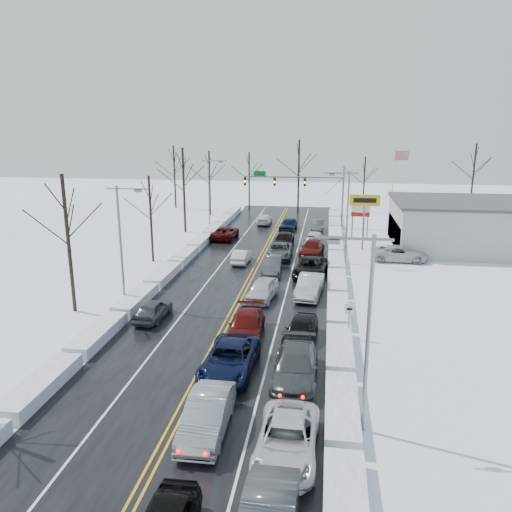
% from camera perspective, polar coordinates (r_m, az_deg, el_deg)
% --- Properties ---
extents(ground, '(160.00, 160.00, 0.00)m').
position_cam_1_polar(ground, '(40.88, -1.48, -4.12)').
color(ground, white).
rests_on(ground, ground).
extents(road_surface, '(14.00, 84.00, 0.01)m').
position_cam_1_polar(road_surface, '(42.75, -1.03, -3.25)').
color(road_surface, black).
rests_on(road_surface, ground).
extents(snow_bank_left, '(1.55, 72.00, 0.75)m').
position_cam_1_polar(snow_bank_left, '(44.56, -10.73, -2.76)').
color(snow_bank_left, white).
rests_on(snow_bank_left, ground).
extents(snow_bank_right, '(1.55, 72.00, 0.75)m').
position_cam_1_polar(snow_bank_right, '(42.25, 9.22, -3.68)').
color(snow_bank_right, white).
rests_on(snow_bank_right, ground).
extents(traffic_signal_mast, '(13.28, 0.39, 8.00)m').
position_cam_1_polar(traffic_signal_mast, '(66.61, 5.55, 8.07)').
color(traffic_signal_mast, slate).
rests_on(traffic_signal_mast, ground).
extents(tires_plus_sign, '(3.20, 0.34, 6.00)m').
position_cam_1_polar(tires_plus_sign, '(54.86, 12.31, 5.83)').
color(tires_plus_sign, slate).
rests_on(tires_plus_sign, ground).
extents(used_vehicles_sign, '(2.20, 0.22, 4.65)m').
position_cam_1_polar(used_vehicles_sign, '(61.04, 11.87, 5.15)').
color(used_vehicles_sign, slate).
rests_on(used_vehicles_sign, ground).
extents(speed_limit_sign, '(0.55, 0.09, 2.35)m').
position_cam_1_polar(speed_limit_sign, '(32.31, 10.61, -6.57)').
color(speed_limit_sign, slate).
rests_on(speed_limit_sign, ground).
extents(flagpole, '(1.87, 1.20, 10.00)m').
position_cam_1_polar(flagpole, '(69.02, 15.52, 8.21)').
color(flagpole, silver).
rests_on(flagpole, ground).
extents(dealership_building, '(20.40, 12.40, 5.30)m').
position_cam_1_polar(dealership_building, '(59.68, 25.09, 3.19)').
color(dealership_building, '#A6A5A1').
rests_on(dealership_building, ground).
extents(streetlight_se, '(3.20, 0.25, 9.00)m').
position_cam_1_polar(streetlight_se, '(21.69, 12.25, -7.13)').
color(streetlight_se, slate).
rests_on(streetlight_se, ground).
extents(streetlight_ne, '(3.20, 0.25, 9.00)m').
position_cam_1_polar(streetlight_ne, '(48.78, 10.19, 5.21)').
color(streetlight_ne, slate).
rests_on(streetlight_ne, ground).
extents(streetlight_sw, '(3.20, 0.25, 9.00)m').
position_cam_1_polar(streetlight_sw, '(38.05, -15.00, 2.23)').
color(streetlight_sw, slate).
rests_on(streetlight_sw, ground).
extents(streetlight_nw, '(3.20, 0.25, 9.00)m').
position_cam_1_polar(streetlight_nw, '(64.35, -5.23, 7.69)').
color(streetlight_nw, slate).
rests_on(streetlight_nw, ground).
extents(tree_left_b, '(4.00, 4.00, 10.00)m').
position_cam_1_polar(tree_left_b, '(37.38, -20.90, 4.16)').
color(tree_left_b, '#2D231C').
rests_on(tree_left_b, ground).
extents(tree_left_c, '(3.40, 3.40, 8.50)m').
position_cam_1_polar(tree_left_c, '(49.71, -12.02, 6.03)').
color(tree_left_c, '#2D231C').
rests_on(tree_left_c, ground).
extents(tree_left_d, '(4.20, 4.20, 10.50)m').
position_cam_1_polar(tree_left_d, '(62.95, -8.31, 9.29)').
color(tree_left_d, '#2D231C').
rests_on(tree_left_d, ground).
extents(tree_left_e, '(3.80, 3.80, 9.50)m').
position_cam_1_polar(tree_left_e, '(74.46, -5.36, 9.69)').
color(tree_left_e, '#2D231C').
rests_on(tree_left_e, ground).
extents(tree_far_a, '(4.00, 4.00, 10.00)m').
position_cam_1_polar(tree_far_a, '(82.11, -9.34, 10.28)').
color(tree_far_a, '#2D231C').
rests_on(tree_far_a, ground).
extents(tree_far_b, '(3.60, 3.60, 9.00)m').
position_cam_1_polar(tree_far_b, '(80.39, -0.79, 9.88)').
color(tree_far_b, '#2D231C').
rests_on(tree_far_b, ground).
extents(tree_far_c, '(4.40, 4.40, 11.00)m').
position_cam_1_polar(tree_far_c, '(77.43, 4.93, 10.67)').
color(tree_far_c, '#2D231C').
rests_on(tree_far_c, ground).
extents(tree_far_d, '(3.40, 3.40, 8.50)m').
position_cam_1_polar(tree_far_d, '(79.12, 12.31, 9.21)').
color(tree_far_d, '#2D231C').
rests_on(tree_far_d, ground).
extents(tree_far_e, '(4.20, 4.20, 10.50)m').
position_cam_1_polar(tree_far_e, '(82.15, 23.69, 9.49)').
color(tree_far_e, '#2D231C').
rests_on(tree_far_e, ground).
extents(queued_car_1, '(1.84, 5.09, 1.67)m').
position_cam_1_polar(queued_car_1, '(23.72, -5.57, -19.35)').
color(queued_car_1, gray).
rests_on(queued_car_1, ground).
extents(queued_car_2, '(2.86, 5.92, 1.62)m').
position_cam_1_polar(queued_car_2, '(28.36, -3.02, -13.14)').
color(queued_car_2, black).
rests_on(queued_car_2, ground).
extents(queued_car_3, '(2.34, 5.38, 1.54)m').
position_cam_1_polar(queued_car_3, '(32.66, -1.12, -9.17)').
color(queued_car_3, '#4D0C0A').
rests_on(queued_car_3, ground).
extents(queued_car_4, '(2.48, 4.84, 1.58)m').
position_cam_1_polar(queued_car_4, '(39.28, 0.72, -4.92)').
color(queued_car_4, silver).
rests_on(queued_car_4, ground).
extents(queued_car_5, '(1.87, 4.83, 1.57)m').
position_cam_1_polar(queued_car_5, '(45.85, 1.85, -2.00)').
color(queued_car_5, '#3C3E40').
rests_on(queued_car_5, ground).
extents(queued_car_6, '(2.56, 5.39, 1.49)m').
position_cam_1_polar(queued_car_6, '(51.18, 2.71, -0.20)').
color(queued_car_6, '#46494C').
rests_on(queued_car_6, ground).
extents(queued_car_7, '(2.25, 5.16, 1.48)m').
position_cam_1_polar(queued_car_7, '(55.97, 3.18, 1.11)').
color(queued_car_7, black).
rests_on(queued_car_7, ground).
extents(queued_car_8, '(2.37, 4.62, 1.50)m').
position_cam_1_polar(queued_car_8, '(64.69, 3.71, 2.99)').
color(queued_car_8, black).
rests_on(queued_car_8, ground).
extents(queued_car_10, '(2.60, 5.47, 1.51)m').
position_cam_1_polar(queued_car_10, '(22.29, 3.53, -21.82)').
color(queued_car_10, silver).
rests_on(queued_car_10, ground).
extents(queued_car_11, '(2.37, 5.80, 1.68)m').
position_cam_1_polar(queued_car_11, '(27.60, 4.48, -14.01)').
color(queued_car_11, '#3C3E40').
rests_on(queued_car_11, ground).
extents(queued_car_12, '(2.39, 4.67, 1.52)m').
position_cam_1_polar(queued_car_12, '(32.17, 5.09, -9.62)').
color(queued_car_12, black).
rests_on(queued_car_12, ground).
extents(queued_car_13, '(2.29, 5.25, 1.68)m').
position_cam_1_polar(queued_car_13, '(40.15, 6.12, -4.57)').
color(queued_car_13, '#ACAEB4').
rests_on(queued_car_13, ground).
extents(queued_car_14, '(3.21, 6.10, 1.64)m').
position_cam_1_polar(queued_car_14, '(45.29, 6.25, -2.30)').
color(queued_car_14, black).
rests_on(queued_car_14, ground).
extents(queued_car_15, '(2.77, 5.48, 1.53)m').
position_cam_1_polar(queued_car_15, '(52.46, 6.41, 0.10)').
color(queued_car_15, '#450A09').
rests_on(queued_car_15, ground).
extents(queued_car_16, '(2.10, 4.80, 1.61)m').
position_cam_1_polar(queued_car_16, '(56.34, 6.62, 1.12)').
color(queued_car_16, silver).
rests_on(queued_car_16, ground).
extents(queued_car_17, '(1.56, 4.33, 1.42)m').
position_cam_1_polar(queued_car_17, '(64.49, 7.03, 2.87)').
color(queued_car_17, '#393C3E').
rests_on(queued_car_17, ground).
extents(oncoming_car_0, '(1.50, 4.07, 1.33)m').
position_cam_1_polar(oncoming_car_0, '(49.31, -1.66, -0.78)').
color(oncoming_car_0, white).
rests_on(oncoming_car_0, ground).
extents(oncoming_car_1, '(2.77, 5.56, 1.51)m').
position_cam_1_polar(oncoming_car_1, '(59.69, -3.55, 1.98)').
color(oncoming_car_1, '#47090A').
rests_on(oncoming_car_1, ground).
extents(oncoming_car_2, '(1.99, 4.67, 1.34)m').
position_cam_1_polar(oncoming_car_2, '(68.51, 0.98, 3.69)').
color(oncoming_car_2, white).
rests_on(oncoming_car_2, ground).
extents(oncoming_car_3, '(1.89, 4.25, 1.42)m').
position_cam_1_polar(oncoming_car_3, '(36.15, -11.63, -7.05)').
color(oncoming_car_3, '#46484B').
rests_on(oncoming_car_3, ground).
extents(parked_car_0, '(5.61, 2.64, 1.55)m').
position_cam_1_polar(parked_car_0, '(51.94, 16.02, -0.55)').
color(parked_car_0, silver).
rests_on(parked_car_0, ground).
extents(parked_car_1, '(2.59, 5.90, 1.69)m').
position_cam_1_polar(parked_car_1, '(57.43, 18.42, 0.71)').
color(parked_car_1, black).
rests_on(parked_car_1, ground).
extents(parked_car_2, '(2.10, 4.87, 1.64)m').
position_cam_1_polar(parked_car_2, '(63.53, 15.86, 2.22)').
color(parked_car_2, black).
rests_on(parked_car_2, ground).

